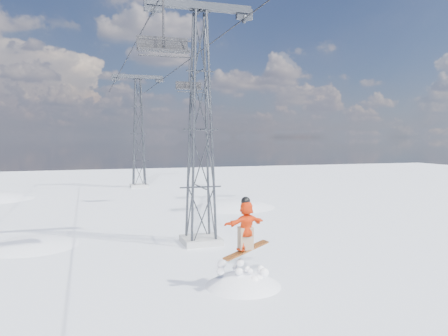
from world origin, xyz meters
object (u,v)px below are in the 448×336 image
(lift_tower_far, at_px, (139,134))
(lift_chair_near, at_px, (163,45))
(lift_tower_near, at_px, (200,130))
(snowboarder_jump, at_px, (243,332))

(lift_tower_far, bearing_deg, lift_chair_near, -94.56)
(lift_tower_near, bearing_deg, lift_tower_far, 90.00)
(lift_tower_near, height_order, lift_chair_near, lift_tower_near)
(lift_tower_far, height_order, lift_chair_near, lift_tower_far)
(snowboarder_jump, bearing_deg, lift_chair_near, 118.63)
(lift_tower_far, distance_m, lift_chair_near, 27.87)
(lift_tower_far, bearing_deg, lift_tower_near, -90.00)
(lift_tower_near, distance_m, lift_chair_near, 4.75)
(lift_tower_far, bearing_deg, snowboarder_jump, -90.29)
(lift_tower_near, xyz_separation_m, lift_chair_near, (-2.20, -2.58, 3.33))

